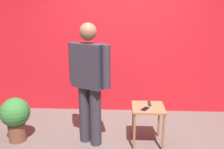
{
  "coord_description": "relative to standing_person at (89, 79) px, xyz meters",
  "views": [
    {
      "loc": [
        0.0,
        -2.88,
        1.9
      ],
      "look_at": [
        -0.17,
        0.55,
        1.01
      ],
      "focal_mm": 37.64,
      "sensor_mm": 36.0,
      "label": 1
    }
  ],
  "objects": [
    {
      "name": "cell_phone",
      "position": [
        0.8,
        -0.1,
        -0.4
      ],
      "size": [
        0.14,
        0.16,
        0.01
      ],
      "primitive_type": "cube",
      "rotation": [
        0.0,
        0.0,
        -0.58
      ],
      "color": "black",
      "rests_on": "side_table"
    },
    {
      "name": "side_table",
      "position": [
        0.85,
        0.0,
        -0.51
      ],
      "size": [
        0.47,
        0.47,
        0.59
      ],
      "color": "olive",
      "rests_on": "ground_plane"
    },
    {
      "name": "potted_plant",
      "position": [
        -1.14,
        -0.01,
        -0.59
      ],
      "size": [
        0.44,
        0.44,
        0.69
      ],
      "color": "brown",
      "rests_on": "ground_plane"
    },
    {
      "name": "back_wall_red",
      "position": [
        0.48,
        1.32,
        0.47
      ],
      "size": [
        5.35,
        0.12,
        2.95
      ],
      "primitive_type": "cube",
      "color": "red",
      "rests_on": "ground_plane"
    },
    {
      "name": "standing_person",
      "position": [
        0.0,
        0.0,
        0.0
      ],
      "size": [
        0.67,
        0.45,
        1.79
      ],
      "color": "#2D2D38",
      "rests_on": "ground_plane"
    },
    {
      "name": "tv_remote",
      "position": [
        0.88,
        0.1,
        -0.4
      ],
      "size": [
        0.05,
        0.17,
        0.02
      ],
      "primitive_type": "cube",
      "rotation": [
        0.0,
        0.0,
        -0.04
      ],
      "color": "black",
      "rests_on": "side_table"
    }
  ]
}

